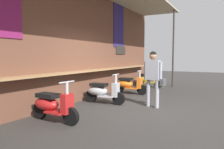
% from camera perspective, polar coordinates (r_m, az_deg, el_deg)
% --- Properties ---
extents(ground_plane, '(34.75, 34.75, 0.00)m').
position_cam_1_polar(ground_plane, '(6.61, 5.32, -8.51)').
color(ground_plane, '#383533').
extents(market_stall_facade, '(12.41, 2.24, 3.98)m').
position_cam_1_polar(market_stall_facade, '(7.43, -8.35, 9.71)').
color(market_stall_facade, brown).
rests_on(market_stall_facade, ground_plane).
extents(scooter_red, '(0.47, 1.40, 0.97)m').
position_cam_1_polar(scooter_red, '(5.29, -15.47, -7.67)').
color(scooter_red, red).
rests_on(scooter_red, ground_plane).
extents(scooter_silver, '(0.48, 1.40, 0.97)m').
position_cam_1_polar(scooter_silver, '(7.07, -2.61, -4.44)').
color(scooter_silver, '#B2B5BA').
rests_on(scooter_silver, ground_plane).
extents(scooter_orange, '(0.46, 1.40, 0.97)m').
position_cam_1_polar(scooter_orange, '(8.89, 4.31, -2.58)').
color(scooter_orange, orange).
rests_on(scooter_orange, ground_plane).
extents(scooter_yellow, '(0.48, 1.40, 0.97)m').
position_cam_1_polar(scooter_yellow, '(11.01, 9.19, -1.24)').
color(scooter_yellow, gold).
rests_on(scooter_yellow, ground_plane).
extents(shopper_with_handbag, '(0.27, 0.66, 1.67)m').
position_cam_1_polar(shopper_with_handbag, '(6.57, 10.75, 0.29)').
color(shopper_with_handbag, '#999EA8').
rests_on(shopper_with_handbag, ground_plane).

